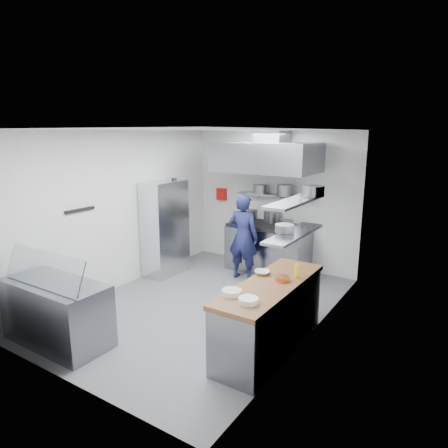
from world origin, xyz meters
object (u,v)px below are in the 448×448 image
Objects in this scene: chef at (243,237)px; display_case at (57,313)px; gas_range at (268,249)px; wire_rack at (165,228)px.

chef is 3.56m from display_case.
gas_range is 4.24m from display_case.
gas_range is 1.07× the size of display_case.
wire_rack is (-1.43, -0.59, 0.10)m from chef.
gas_range is at bearing 75.40° from display_case.
display_case is at bearing 71.11° from chef.
chef is at bearing 22.34° from wire_rack.
wire_rack is at bearing 101.18° from display_case.
gas_range is 0.79m from chef.
wire_rack reaches higher than display_case.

